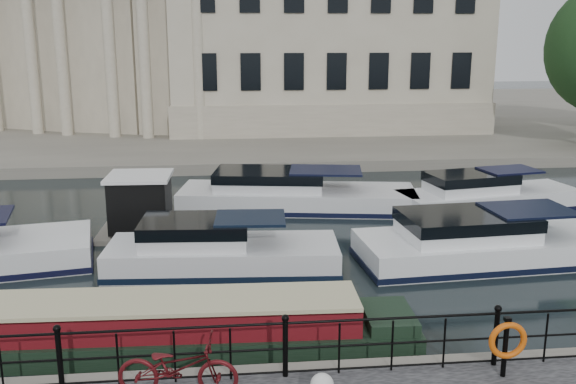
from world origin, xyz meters
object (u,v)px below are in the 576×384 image
object	(u,v)px
narrowboat	(112,337)
harbour_hut	(141,208)
bicycle	(178,367)
life_ring_post	(507,341)

from	to	relation	value
narrowboat	harbour_hut	distance (m)	8.54
bicycle	harbour_hut	bearing A→B (deg)	16.98
narrowboat	bicycle	bearing A→B (deg)	-58.41
harbour_hut	life_ring_post	bearing A→B (deg)	-53.17
narrowboat	harbour_hut	xyz separation A→B (m)	(-0.33, 8.51, 0.59)
bicycle	life_ring_post	xyz separation A→B (m)	(5.90, -0.02, 0.18)
life_ring_post	bicycle	bearing A→B (deg)	179.82
bicycle	narrowboat	size ratio (longest dim) A/B	0.16
life_ring_post	narrowboat	xyz separation A→B (m)	(-7.50, 2.84, -0.92)
life_ring_post	harbour_hut	size ratio (longest dim) A/B	0.40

